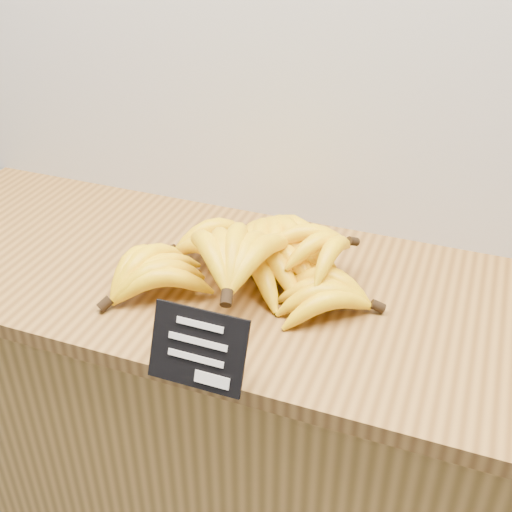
% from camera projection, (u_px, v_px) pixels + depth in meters
% --- Properties ---
extents(counter, '(1.41, 0.50, 0.90)m').
position_uv_depth(counter, '(264.00, 460.00, 1.43)').
color(counter, '#AD8237').
rests_on(counter, ground).
extents(counter_top, '(1.57, 0.54, 0.03)m').
position_uv_depth(counter_top, '(266.00, 290.00, 1.18)').
color(counter_top, olive).
rests_on(counter_top, counter).
extents(chalkboard_sign, '(0.15, 0.05, 0.11)m').
position_uv_depth(chalkboard_sign, '(198.00, 349.00, 0.94)').
color(chalkboard_sign, black).
rests_on(chalkboard_sign, counter_top).
extents(banana_pile, '(0.53, 0.38, 0.13)m').
position_uv_depth(banana_pile, '(258.00, 257.00, 1.16)').
color(banana_pile, yellow).
rests_on(banana_pile, counter_top).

